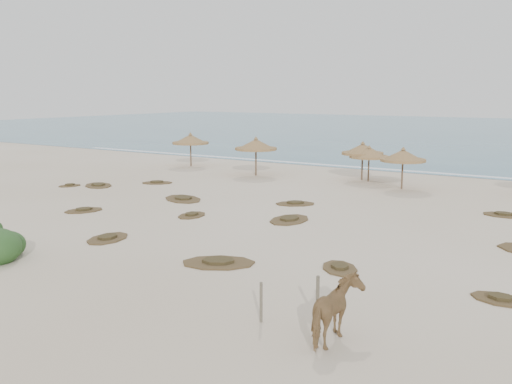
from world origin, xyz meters
TOP-DOWN VIEW (x-y plane):
  - ground at (0.00, 0.00)m, footprint 160.00×160.00m
  - foam_line at (0.00, 26.00)m, footprint 70.00×0.60m
  - palapa_0 at (-16.61, 19.62)m, footprint 3.03×3.03m
  - palapa_1 at (-9.40, 18.02)m, footprint 3.89×3.89m
  - palapa_2 at (-2.19, 20.05)m, footprint 3.57×3.57m
  - palapa_3 at (-1.55, 19.60)m, footprint 2.98×2.98m
  - palapa_4 at (1.27, 17.94)m, footprint 3.02×3.02m
  - horse at (7.02, -4.30)m, footprint 0.96×1.90m
  - fence_post_near at (4.88, -4.19)m, footprint 0.10×0.10m
  - fence_post_far at (6.13, -3.47)m, footprint 0.10×0.10m
  - scrub_0 at (-9.97, 2.90)m, footprint 1.87×2.24m
  - scrub_1 at (-7.80, 7.97)m, footprint 3.29×2.91m
  - scrub_2 at (-4.69, 4.88)m, footprint 1.37×1.89m
  - scrub_3 at (-0.27, 6.55)m, footprint 1.75×2.58m
  - scrub_4 at (9.81, 0.77)m, footprint 1.78×1.28m
  - scrub_6 at (-12.91, 11.51)m, footprint 2.38×2.18m
  - scrub_7 at (7.92, 12.98)m, footprint 1.95×1.28m
  - scrub_8 at (-16.77, 7.67)m, footprint 1.32×1.63m
  - scrub_9 at (0.94, -0.67)m, footprint 3.06×2.72m
  - scrub_11 at (-4.80, -0.38)m, footprint 1.76×2.33m
  - scrub_12 at (4.74, 1.01)m, footprint 1.96×2.09m
  - scrub_13 at (-1.89, 10.10)m, footprint 2.49×2.33m
  - scrub_14 at (-15.31, 8.69)m, footprint 2.97×2.73m

SIDE VIEW (x-z plane):
  - ground at x=0.00m, z-range 0.00..0.00m
  - foam_line at x=0.00m, z-range 0.00..0.01m
  - scrub_8 at x=-16.77m, z-range -0.03..0.13m
  - scrub_14 at x=-15.31m, z-range -0.03..0.13m
  - scrub_0 at x=-9.97m, z-range -0.03..0.13m
  - scrub_2 at x=-4.69m, z-range -0.03..0.13m
  - scrub_3 at x=-0.27m, z-range -0.03..0.13m
  - scrub_4 at x=9.81m, z-range -0.03..0.13m
  - scrub_6 at x=-12.91m, z-range -0.03..0.13m
  - scrub_11 at x=-4.80m, z-range -0.03..0.13m
  - scrub_13 at x=-1.89m, z-range -0.03..0.13m
  - scrub_1 at x=-7.80m, z-range -0.03..0.13m
  - scrub_7 at x=7.92m, z-range -0.03..0.13m
  - scrub_9 at x=0.94m, z-range -0.03..0.13m
  - scrub_12 at x=4.74m, z-range -0.03..0.13m
  - fence_post_near at x=4.88m, z-range 0.00..1.07m
  - fence_post_far at x=6.13m, z-range 0.00..1.26m
  - horse at x=7.02m, z-range 0.00..1.56m
  - palapa_3 at x=-1.55m, z-range 0.67..3.09m
  - palapa_4 at x=1.27m, z-range 0.72..3.31m
  - palapa_2 at x=-2.19m, z-range 0.73..3.37m
  - palapa_0 at x=-16.61m, z-range 0.75..3.47m
  - palapa_1 at x=-9.40m, z-range 0.77..3.55m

